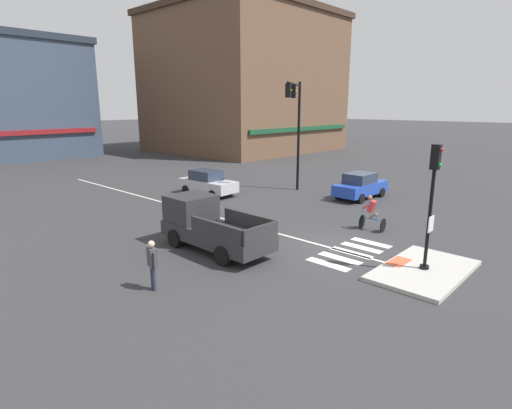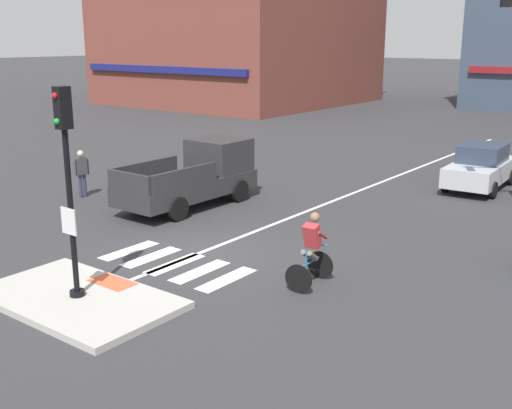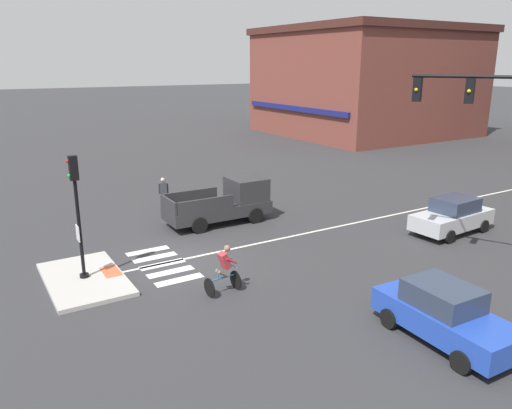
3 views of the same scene
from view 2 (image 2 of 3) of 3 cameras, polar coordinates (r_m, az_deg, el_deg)
ground_plane at (r=16.49m, az=-5.24°, el=-4.56°), size 300.00×300.00×0.00m
traffic_island at (r=14.11m, az=-15.83°, el=-8.21°), size 4.40×2.59×0.15m
tactile_pad_front at (r=14.61m, az=-12.88°, el=-6.86°), size 1.10×0.60×0.01m
signal_pole at (r=13.30m, az=-16.69°, el=2.68°), size 0.44×0.38×4.40m
crosswalk_stripe_a at (r=17.08m, az=-11.40°, el=-4.10°), size 0.44×1.80×0.01m
crosswalk_stripe_b at (r=16.48m, az=-9.45°, el=-4.70°), size 0.44×1.80×0.01m
crosswalk_stripe_c at (r=15.91m, az=-7.36°, el=-5.35°), size 0.44×1.80×0.01m
crosswalk_stripe_d at (r=15.36m, az=-5.10°, el=-6.04°), size 0.44×1.80×0.01m
crosswalk_stripe_e at (r=14.83m, az=-2.67°, el=-6.77°), size 0.44×1.80×0.01m
lane_centre_line at (r=24.51m, az=10.64°, el=1.75°), size 0.14×28.00×0.01m
building_corner_right at (r=55.78m, az=-1.52°, el=15.06°), size 18.84×18.96×11.20m
car_silver_eastbound_far at (r=24.85m, az=19.66°, el=3.21°), size 2.02×4.19×1.64m
pickup_truck_charcoal_westbound_near at (r=21.24m, az=-5.34°, el=2.62°), size 2.10×5.12×2.08m
cyclist at (r=14.28m, az=5.04°, el=-3.97°), size 0.75×1.14×1.68m
pedestrian_at_curb_left at (r=22.89m, az=-15.52°, el=3.04°), size 0.30×0.54×1.67m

